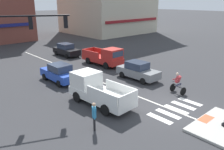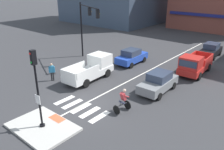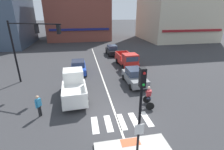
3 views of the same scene
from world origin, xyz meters
TOP-DOWN VIEW (x-y plane):
  - ground_plane at (0.00, 0.00)m, footprint 300.00×300.00m
  - traffic_island at (0.00, -3.64)m, footprint 4.15×2.91m
  - tactile_pad_front at (0.00, -2.54)m, footprint 1.10×0.60m
  - signal_pole at (0.00, -3.65)m, footprint 0.44×0.38m
  - crosswalk_stripe_a at (-1.84, -0.45)m, footprint 0.44×1.80m
  - crosswalk_stripe_b at (-0.92, -0.45)m, footprint 0.44×1.80m
  - crosswalk_stripe_c at (0.00, -0.45)m, footprint 0.44×1.80m
  - crosswalk_stripe_d at (0.92, -0.45)m, footprint 0.44×1.80m
  - crosswalk_stripe_e at (1.84, -0.45)m, footprint 0.44×1.80m
  - lane_centre_line at (-0.24, 10.00)m, footprint 0.14×28.00m
  - traffic_light_mast at (-7.46, 7.53)m, footprint 5.22×2.57m
  - car_grey_eastbound_mid at (2.85, 5.55)m, footprint 1.90×4.13m
  - car_black_eastbound_distant at (2.91, 18.17)m, footprint 1.95×4.15m
  - car_blue_westbound_far at (-2.91, 9.86)m, footprint 1.90×4.13m
  - pickup_truck_red_eastbound_far at (3.62, 11.12)m, footprint 2.25×5.19m
  - pickup_truck_white_westbound_near at (-3.26, 4.07)m, footprint 2.26×5.20m
  - cyclist at (2.58, 1.13)m, footprint 0.82×1.18m
  - pedestrian_at_curb_left at (-5.65, 1.30)m, footprint 0.38×0.48m

SIDE VIEW (x-z plane):
  - ground_plane at x=0.00m, z-range 0.00..0.00m
  - crosswalk_stripe_a at x=-1.84m, z-range 0.00..0.01m
  - crosswalk_stripe_b at x=-0.92m, z-range 0.00..0.01m
  - crosswalk_stripe_c at x=0.00m, z-range 0.00..0.01m
  - crosswalk_stripe_d at x=0.92m, z-range 0.00..0.01m
  - crosswalk_stripe_e at x=1.84m, z-range 0.00..0.01m
  - lane_centre_line at x=-0.24m, z-range 0.00..0.01m
  - traffic_island at x=0.00m, z-range 0.00..0.15m
  - tactile_pad_front at x=0.00m, z-range 0.15..0.16m
  - car_grey_eastbound_mid at x=2.85m, z-range -0.01..1.63m
  - car_black_eastbound_distant at x=2.91m, z-range -0.01..1.63m
  - car_blue_westbound_far at x=-2.91m, z-range -0.01..1.63m
  - cyclist at x=2.58m, z-range 0.03..1.71m
  - pickup_truck_red_eastbound_far at x=3.62m, z-range -0.06..2.02m
  - pickup_truck_white_westbound_near at x=-3.26m, z-range -0.06..2.02m
  - pedestrian_at_curb_left at x=-5.65m, z-range 0.15..1.82m
  - signal_pole at x=0.00m, z-range 0.64..5.49m
  - traffic_light_mast at x=-7.46m, z-range 1.28..7.62m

